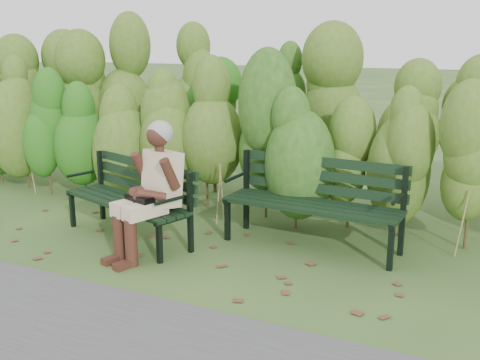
% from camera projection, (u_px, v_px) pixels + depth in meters
% --- Properties ---
extents(ground, '(80.00, 80.00, 0.00)m').
position_uv_depth(ground, '(224.00, 262.00, 5.46)').
color(ground, '#315125').
extents(hedge_band, '(11.04, 1.67, 2.42)m').
position_uv_depth(hedge_band, '(294.00, 112.00, 6.78)').
color(hedge_band, '#47381E').
rests_on(hedge_band, ground).
extents(leaf_litter, '(5.88, 2.27, 0.01)m').
position_uv_depth(leaf_litter, '(238.00, 273.00, 5.20)').
color(leaf_litter, brown).
rests_on(leaf_litter, ground).
extents(bench_left, '(1.76, 1.03, 0.84)m').
position_uv_depth(bench_left, '(133.00, 193.00, 6.06)').
color(bench_left, black).
rests_on(bench_left, ground).
extents(bench_right, '(1.85, 0.68, 0.92)m').
position_uv_depth(bench_right, '(316.00, 195.00, 5.82)').
color(bench_right, black).
rests_on(bench_right, ground).
extents(seated_woman, '(0.61, 0.87, 1.34)m').
position_uv_depth(seated_woman, '(151.00, 183.00, 5.50)').
color(seated_woman, beige).
rests_on(seated_woman, ground).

